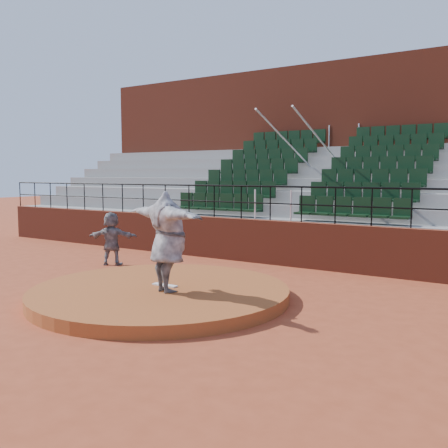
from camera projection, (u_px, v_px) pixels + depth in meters
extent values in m
plane|color=#A34325|center=(161.00, 299.00, 10.70)|extent=(90.00, 90.00, 0.00)
cylinder|color=#A35124|center=(160.00, 293.00, 10.69)|extent=(5.50, 5.50, 0.25)
cube|color=white|center=(165.00, 285.00, 10.80)|extent=(0.60, 0.15, 0.03)
cube|color=maroon|center=(270.00, 242.00, 14.81)|extent=(24.00, 0.30, 1.30)
cylinder|color=black|center=(270.00, 186.00, 14.64)|extent=(24.00, 0.05, 0.05)
cylinder|color=black|center=(270.00, 203.00, 14.69)|extent=(24.00, 0.04, 0.04)
cylinder|color=black|center=(20.00, 194.00, 21.21)|extent=(0.04, 0.04, 1.00)
cylinder|color=black|center=(35.00, 195.00, 20.66)|extent=(0.04, 0.04, 1.00)
cylinder|color=black|center=(50.00, 195.00, 20.12)|extent=(0.04, 0.04, 1.00)
cylinder|color=black|center=(67.00, 196.00, 19.58)|extent=(0.04, 0.04, 1.00)
cylinder|color=black|center=(84.00, 197.00, 19.04)|extent=(0.04, 0.04, 1.00)
cylinder|color=black|center=(103.00, 197.00, 18.49)|extent=(0.04, 0.04, 1.00)
cylinder|color=black|center=(122.00, 198.00, 17.95)|extent=(0.04, 0.04, 1.00)
cylinder|color=black|center=(143.00, 199.00, 17.41)|extent=(0.04, 0.04, 1.00)
cylinder|color=black|center=(165.00, 200.00, 16.86)|extent=(0.04, 0.04, 1.00)
cylinder|color=black|center=(189.00, 200.00, 16.32)|extent=(0.04, 0.04, 1.00)
cylinder|color=black|center=(214.00, 201.00, 15.78)|extent=(0.04, 0.04, 1.00)
cylinder|color=black|center=(241.00, 202.00, 15.23)|extent=(0.04, 0.04, 1.00)
cylinder|color=black|center=(270.00, 203.00, 14.69)|extent=(0.04, 0.04, 1.00)
cylinder|color=black|center=(302.00, 205.00, 14.15)|extent=(0.04, 0.04, 1.00)
cylinder|color=black|center=(335.00, 206.00, 13.60)|extent=(0.04, 0.04, 1.00)
cylinder|color=black|center=(372.00, 207.00, 13.06)|extent=(0.04, 0.04, 1.00)
cylinder|color=black|center=(412.00, 209.00, 12.52)|extent=(0.04, 0.04, 1.00)
cube|color=gray|center=(279.00, 240.00, 15.28)|extent=(24.00, 0.85, 1.30)
cube|color=black|center=(218.00, 205.00, 16.41)|extent=(3.30, 0.48, 0.72)
cube|color=black|center=(351.00, 210.00, 13.97)|extent=(3.30, 0.48, 0.72)
cube|color=gray|center=(291.00, 231.00, 15.97)|extent=(24.00, 0.85, 1.70)
cube|color=black|center=(232.00, 192.00, 17.08)|extent=(3.30, 0.48, 0.72)
cube|color=black|center=(361.00, 195.00, 14.64)|extent=(3.30, 0.48, 0.72)
cube|color=gray|center=(302.00, 222.00, 16.66)|extent=(24.00, 0.85, 2.10)
cube|color=black|center=(244.00, 180.00, 17.75)|extent=(3.30, 0.48, 0.72)
cube|color=black|center=(370.00, 181.00, 15.31)|extent=(3.30, 0.48, 0.72)
cube|color=gray|center=(312.00, 215.00, 17.35)|extent=(24.00, 0.85, 2.50)
cube|color=black|center=(256.00, 169.00, 18.42)|extent=(3.30, 0.48, 0.72)
cube|color=black|center=(379.00, 168.00, 15.98)|extent=(3.30, 0.48, 0.72)
cube|color=gray|center=(322.00, 208.00, 18.04)|extent=(24.00, 0.85, 2.90)
cube|color=black|center=(267.00, 158.00, 19.09)|extent=(3.30, 0.48, 0.72)
cube|color=black|center=(386.00, 156.00, 16.64)|extent=(3.30, 0.48, 0.72)
cube|color=gray|center=(330.00, 201.00, 18.73)|extent=(24.00, 0.85, 3.30)
cube|color=black|center=(277.00, 149.00, 19.76)|extent=(3.30, 0.48, 0.72)
cube|color=black|center=(393.00, 145.00, 17.31)|extent=(3.30, 0.48, 0.72)
cube|color=gray|center=(338.00, 195.00, 19.42)|extent=(24.00, 0.85, 3.70)
cube|color=black|center=(287.00, 140.00, 20.42)|extent=(3.30, 0.48, 0.72)
cube|color=black|center=(400.00, 135.00, 17.98)|extent=(3.30, 0.48, 0.72)
cylinder|color=silver|center=(297.00, 153.00, 17.46)|extent=(0.06, 5.97, 2.46)
cylinder|color=silver|center=(330.00, 152.00, 16.81)|extent=(0.06, 5.97, 2.46)
cube|color=maroon|center=(356.00, 153.00, 20.85)|extent=(24.00, 3.00, 7.10)
imported|color=black|center=(168.00, 242.00, 10.16)|extent=(2.64, 1.46, 2.07)
imported|color=black|center=(112.00, 238.00, 14.61)|extent=(1.50, 1.07, 1.56)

